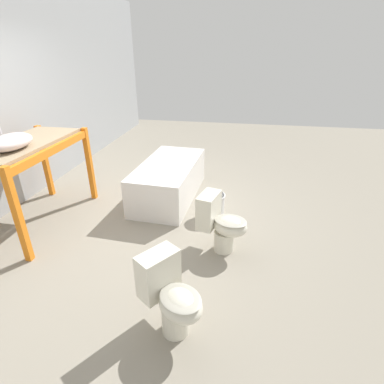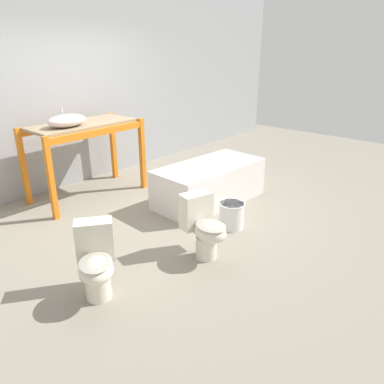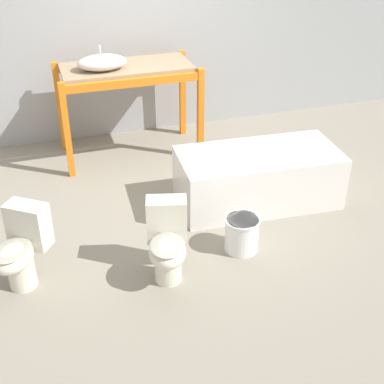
{
  "view_description": "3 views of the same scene",
  "coord_description": "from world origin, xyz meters",
  "px_view_note": "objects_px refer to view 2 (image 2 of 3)",
  "views": [
    {
      "loc": [
        -3.38,
        -1.46,
        2.13
      ],
      "look_at": [
        -0.29,
        -0.91,
        0.61
      ],
      "focal_mm": 28.0,
      "sensor_mm": 36.0,
      "label": 1
    },
    {
      "loc": [
        -3.25,
        -3.52,
        2.16
      ],
      "look_at": [
        -0.37,
        -0.99,
        0.63
      ],
      "focal_mm": 35.0,
      "sensor_mm": 36.0,
      "label": 2
    },
    {
      "loc": [
        -1.39,
        -4.75,
        2.98
      ],
      "look_at": [
        -0.21,
        -1.05,
        0.66
      ],
      "focal_mm": 50.0,
      "sensor_mm": 36.0,
      "label": 3
    }
  ],
  "objects_px": {
    "toilet_near": "(204,226)",
    "bathtub_main": "(209,180)",
    "toilet_far": "(96,261)",
    "bucket_white": "(231,215)",
    "sink_basin": "(67,121)"
  },
  "relations": [
    {
      "from": "bathtub_main",
      "to": "toilet_far",
      "type": "distance_m",
      "value": 2.46
    },
    {
      "from": "bathtub_main",
      "to": "toilet_far",
      "type": "height_order",
      "value": "toilet_far"
    },
    {
      "from": "bathtub_main",
      "to": "toilet_near",
      "type": "relative_size",
      "value": 2.48
    },
    {
      "from": "bathtub_main",
      "to": "toilet_far",
      "type": "relative_size",
      "value": 2.48
    },
    {
      "from": "bucket_white",
      "to": "bathtub_main",
      "type": "bearing_deg",
      "value": 57.1
    },
    {
      "from": "toilet_far",
      "to": "bucket_white",
      "type": "distance_m",
      "value": 1.92
    },
    {
      "from": "toilet_near",
      "to": "toilet_far",
      "type": "height_order",
      "value": "same"
    },
    {
      "from": "sink_basin",
      "to": "toilet_far",
      "type": "bearing_deg",
      "value": -117.74
    },
    {
      "from": "bucket_white",
      "to": "toilet_far",
      "type": "bearing_deg",
      "value": 176.29
    },
    {
      "from": "toilet_near",
      "to": "bathtub_main",
      "type": "bearing_deg",
      "value": 51.43
    },
    {
      "from": "bathtub_main",
      "to": "toilet_near",
      "type": "height_order",
      "value": "toilet_near"
    },
    {
      "from": "sink_basin",
      "to": "bucket_white",
      "type": "bearing_deg",
      "value": -69.33
    },
    {
      "from": "sink_basin",
      "to": "toilet_far",
      "type": "relative_size",
      "value": 0.81
    },
    {
      "from": "bathtub_main",
      "to": "bucket_white",
      "type": "xyz_separation_m",
      "value": [
        -0.48,
        -0.74,
        -0.15
      ]
    },
    {
      "from": "sink_basin",
      "to": "toilet_near",
      "type": "relative_size",
      "value": 0.81
    }
  ]
}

